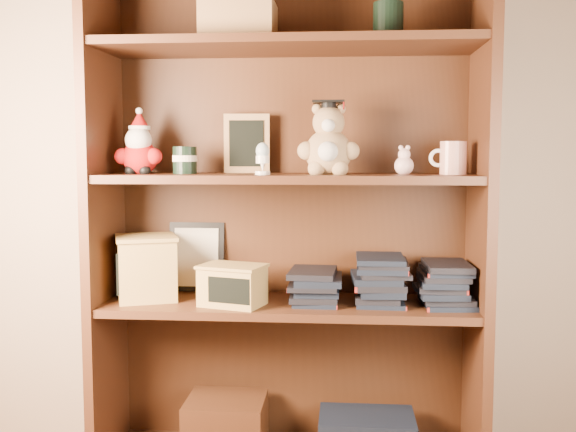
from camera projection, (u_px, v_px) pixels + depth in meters
name	position (u px, v px, depth m)	size (l,w,h in m)	color
bookcase	(289.00, 227.00, 2.14)	(1.20, 0.35, 1.60)	#462514
shelf_lower	(288.00, 306.00, 2.11)	(1.14, 0.33, 0.02)	#462514
shelf_upper	(288.00, 178.00, 2.07)	(1.14, 0.33, 0.02)	#462514
santa_plush	(139.00, 149.00, 2.10)	(0.15, 0.11, 0.21)	#A50F0F
teachers_tin	(185.00, 160.00, 2.10)	(0.08, 0.08, 0.08)	black
chalkboard_plaque	(247.00, 144.00, 2.19)	(0.15, 0.08, 0.19)	#9E7547
egg_cup	(263.00, 157.00, 2.00)	(0.05, 0.05, 0.10)	white
grad_teddy_bear	(328.00, 146.00, 2.05)	(0.19, 0.16, 0.23)	tan
pink_figurine	(404.00, 163.00, 2.04)	(0.06, 0.06, 0.09)	beige
teacher_mug	(452.00, 158.00, 2.03)	(0.11, 0.08, 0.10)	silver
certificate_frame	(197.00, 257.00, 2.26)	(0.19, 0.05, 0.23)	black
treats_box	(146.00, 267.00, 2.14)	(0.24, 0.24, 0.20)	tan
pencils_box	(233.00, 285.00, 2.05)	(0.22, 0.19, 0.13)	tan
book_stack_left	(316.00, 287.00, 2.10)	(0.14, 0.20, 0.10)	black
book_stack_mid	(380.00, 280.00, 2.08)	(0.14, 0.20, 0.14)	black
book_stack_right	(444.00, 284.00, 2.06)	(0.14, 0.20, 0.13)	black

